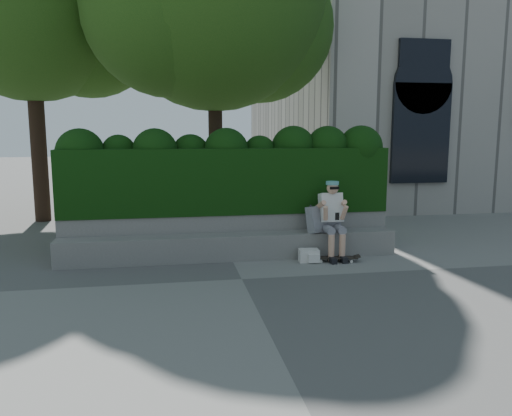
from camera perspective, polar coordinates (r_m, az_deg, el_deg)
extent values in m
plane|color=slate|center=(7.77, -1.64, -8.13)|extent=(80.00, 80.00, 0.00)
cube|color=gray|center=(8.91, -2.82, -4.44)|extent=(6.00, 0.45, 0.45)
cube|color=gray|center=(9.34, -3.20, -2.89)|extent=(6.00, 0.50, 0.75)
cube|color=black|center=(9.41, -3.41, 3.21)|extent=(6.00, 1.00, 1.20)
cylinder|color=black|center=(11.81, -4.61, 5.22)|extent=(0.33, 0.33, 3.07)
cylinder|color=black|center=(13.68, -23.51, 5.25)|extent=(0.38, 0.38, 3.19)
cube|color=slate|center=(9.18, 8.37, -1.99)|extent=(0.36, 0.26, 0.22)
cube|color=silver|center=(9.06, 8.55, 0.04)|extent=(0.40, 0.32, 0.55)
sphere|color=tan|center=(8.95, 8.75, 2.26)|extent=(0.21, 0.21, 0.21)
cylinder|color=teal|center=(8.96, 8.72, 2.84)|extent=(0.23, 0.23, 0.06)
cube|color=black|center=(8.75, 9.26, -0.95)|extent=(0.07, 0.02, 0.13)
cylinder|color=tan|center=(8.81, 8.60, -4.55)|extent=(0.11, 0.11, 0.47)
cylinder|color=tan|center=(8.87, 9.83, -4.48)|extent=(0.11, 0.11, 0.47)
cube|color=black|center=(8.80, 8.70, -5.87)|extent=(0.10, 0.26, 0.10)
cube|color=black|center=(8.87, 9.93, -5.79)|extent=(0.10, 0.26, 0.10)
cube|color=black|center=(8.87, 9.07, -5.62)|extent=(0.78, 0.32, 0.02)
cylinder|color=silver|center=(8.77, 7.42, -6.06)|extent=(0.06, 0.04, 0.05)
cylinder|color=silver|center=(8.92, 7.28, -5.80)|extent=(0.06, 0.04, 0.05)
cylinder|color=silver|center=(8.85, 10.85, -6.00)|extent=(0.06, 0.04, 0.05)
cylinder|color=silver|center=(9.00, 10.66, -5.74)|extent=(0.06, 0.04, 0.05)
cube|color=#9E9FA3|center=(9.03, 6.89, -1.31)|extent=(0.37, 0.30, 0.48)
cube|color=silver|center=(8.80, 6.06, -5.42)|extent=(0.36, 0.27, 0.22)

